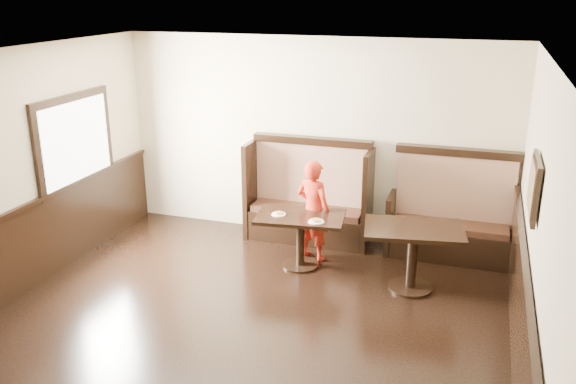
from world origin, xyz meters
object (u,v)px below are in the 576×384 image
at_px(booth_main, 309,203).
at_px(child, 313,210).
at_px(table_main, 300,227).
at_px(table_neighbor, 413,243).
at_px(booth_neighbor, 451,222).

height_order(booth_main, child, booth_main).
xyz_separation_m(table_main, table_neighbor, (1.42, -0.19, 0.05)).
bearing_deg(table_neighbor, booth_neighbor, 61.41).
bearing_deg(booth_neighbor, child, -159.96).
bearing_deg(booth_main, table_neighbor, -34.85).
height_order(booth_neighbor, table_main, booth_neighbor).
height_order(booth_main, table_main, booth_main).
xyz_separation_m(table_neighbor, child, (-1.34, 0.47, 0.08)).
relative_size(table_main, child, 0.87).
bearing_deg(table_main, booth_neighbor, 19.89).
distance_m(table_main, child, 0.33).
distance_m(booth_neighbor, table_neighbor, 1.16).
relative_size(table_neighbor, child, 0.92).
height_order(booth_neighbor, table_neighbor, booth_neighbor).
xyz_separation_m(booth_neighbor, table_neighbor, (-0.37, -1.10, 0.11)).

